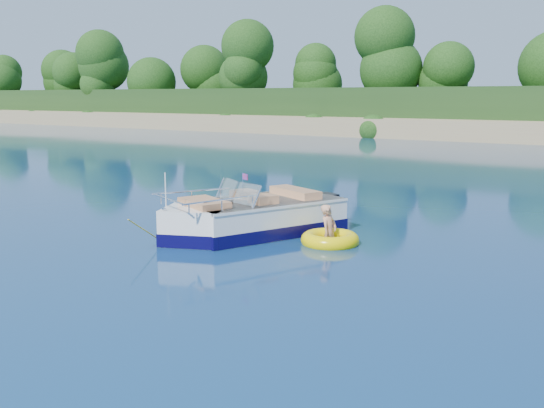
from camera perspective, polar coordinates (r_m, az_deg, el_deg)
The scene contains 4 objects.
ground at distance 11.92m, azimuth 5.05°, elevation -5.93°, with size 160.00×160.00×0.00m, color #0A1E48.
motorboat at distance 14.55m, azimuth -2.18°, elevation -1.48°, with size 3.36×5.27×1.87m.
tow_tube at distance 13.76m, azimuth 5.47°, elevation -3.36°, with size 1.53×1.53×0.35m.
boy at distance 13.89m, azimuth 5.40°, elevation -3.61°, with size 0.49×0.32×1.34m, color tan.
Camera 1 is at (5.40, -10.11, 3.29)m, focal length 40.00 mm.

